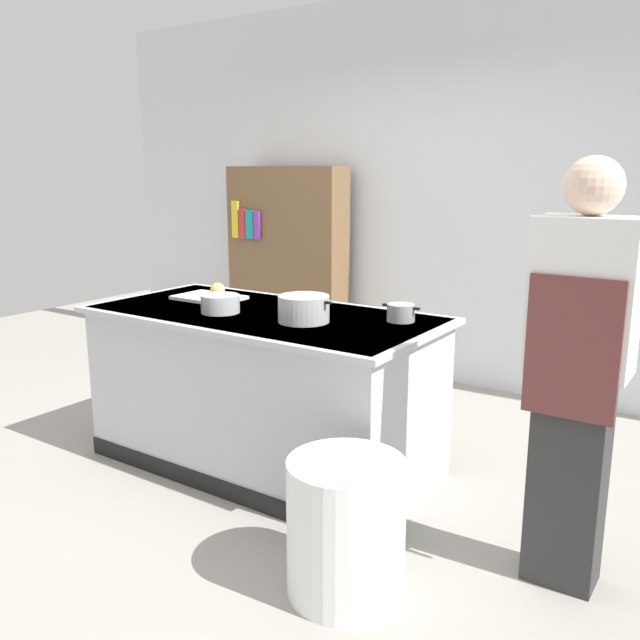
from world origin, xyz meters
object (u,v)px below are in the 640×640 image
object	(u,v)px
sauce_pan	(401,313)
person_chef	(577,369)
bookshelf	(287,266)
mixing_bowl	(220,304)
trash_bin	(346,527)
onion	(218,290)
stock_pot	(304,309)

from	to	relation	value
sauce_pan	person_chef	bearing A→B (deg)	-22.91
person_chef	bookshelf	size ratio (longest dim) A/B	1.01
person_chef	bookshelf	xyz separation A→B (m)	(-2.89, 1.99, -0.06)
mixing_bowl	trash_bin	bearing A→B (deg)	-27.37
onion	sauce_pan	world-z (taller)	onion
person_chef	sauce_pan	bearing A→B (deg)	85.22
stock_pot	mixing_bowl	world-z (taller)	stock_pot
onion	bookshelf	bearing A→B (deg)	113.65
stock_pot	sauce_pan	xyz separation A→B (m)	(0.41, 0.29, -0.02)
onion	trash_bin	bearing A→B (deg)	-31.07
sauce_pan	person_chef	distance (m)	1.06
bookshelf	mixing_bowl	bearing A→B (deg)	-62.94
trash_bin	person_chef	xyz separation A→B (m)	(0.70, 0.57, 0.63)
sauce_pan	trash_bin	bearing A→B (deg)	-74.03
person_chef	mixing_bowl	bearing A→B (deg)	106.54
onion	person_chef	xyz separation A→B (m)	(2.15, -0.31, -0.05)
trash_bin	person_chef	world-z (taller)	person_chef
mixing_bowl	bookshelf	bearing A→B (deg)	117.06
sauce_pan	onion	bearing A→B (deg)	-174.84
person_chef	bookshelf	world-z (taller)	person_chef
trash_bin	bookshelf	bearing A→B (deg)	130.61
sauce_pan	mixing_bowl	size ratio (longest dim) A/B	0.99
onion	bookshelf	xyz separation A→B (m)	(-0.74, 1.68, -0.11)
stock_pot	bookshelf	size ratio (longest dim) A/B	0.20
mixing_bowl	person_chef	distance (m)	1.90
stock_pot	trash_bin	world-z (taller)	stock_pot
sauce_pan	mixing_bowl	world-z (taller)	mixing_bowl
person_chef	trash_bin	bearing A→B (deg)	147.44
stock_pot	person_chef	distance (m)	1.40
trash_bin	bookshelf	xyz separation A→B (m)	(-2.19, 2.56, 0.57)
onion	mixing_bowl	xyz separation A→B (m)	(0.25, -0.25, -0.01)
sauce_pan	mixing_bowl	bearing A→B (deg)	-158.66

